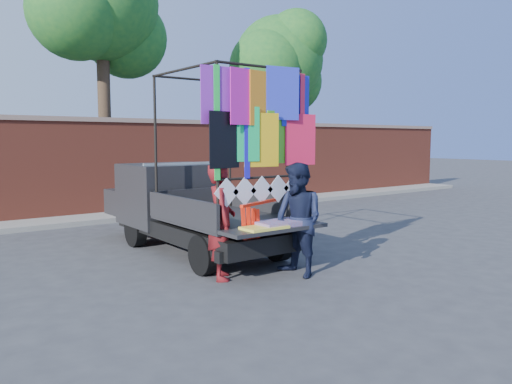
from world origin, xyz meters
TOP-DOWN VIEW (x-y plane):
  - ground at (0.00, 0.00)m, footprint 90.00×90.00m
  - brick_wall at (0.00, 7.00)m, footprint 30.00×0.45m
  - curb at (0.00, 6.30)m, footprint 30.00×1.20m
  - tree_mid at (1.02, 8.12)m, footprint 4.20×3.30m
  - tree_right at (7.52, 8.12)m, footprint 4.20×3.30m
  - pickup_truck at (0.27, 2.27)m, footprint 1.97×4.95m
  - woman at (-0.35, -0.02)m, footprint 0.66×0.74m
  - man at (0.64, -0.58)m, footprint 0.66×0.84m
  - streamer_bundle at (0.03, -0.31)m, footprint 0.93×0.39m

SIDE VIEW (x-z plane):
  - ground at x=0.00m, z-range 0.00..0.00m
  - curb at x=0.00m, z-range 0.00..0.12m
  - pickup_truck at x=0.27m, z-range -0.77..2.35m
  - man at x=0.64m, z-range 0.00..1.70m
  - woman at x=-0.35m, z-range 0.00..1.71m
  - streamer_bundle at x=0.03m, z-range 0.58..1.25m
  - brick_wall at x=0.00m, z-range 0.02..2.63m
  - tree_right at x=7.52m, z-range 1.44..8.06m
  - tree_mid at x=1.02m, z-range 1.83..9.56m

